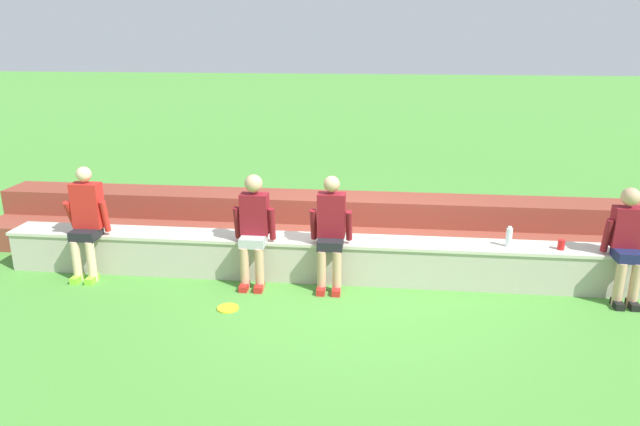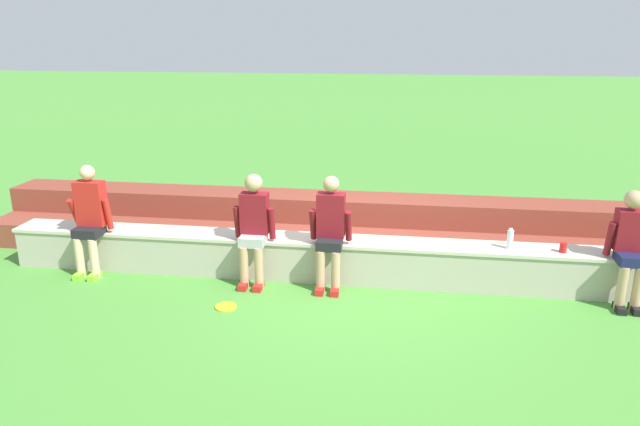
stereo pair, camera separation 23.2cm
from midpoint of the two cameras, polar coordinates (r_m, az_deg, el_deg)
ground_plane at (r=7.45m, az=2.10°, el=-7.19°), size 80.00×80.00×0.00m
stone_seating_wall at (r=7.54m, az=2.26°, el=-4.47°), size 9.17×0.50×0.54m
brick_bleachers at (r=8.63m, az=2.84°, el=-1.51°), size 11.03×1.33×0.74m
person_far_left at (r=8.12m, az=-22.70°, el=-0.57°), size 0.55×0.50×1.46m
person_left_of_center at (r=7.32m, az=-7.42°, el=-1.30°), size 0.53×0.51×1.41m
person_center at (r=7.16m, az=0.14°, el=-1.62°), size 0.52×0.50×1.42m
person_right_of_center at (r=7.65m, az=27.10°, el=-2.53°), size 0.49×0.54×1.37m
water_bottle_mid_left at (r=7.52m, az=17.20°, el=-2.26°), size 0.08×0.08×0.26m
plastic_cup_right_end at (r=7.65m, az=21.77°, el=-2.91°), size 0.08×0.08×0.12m
frisbee at (r=6.97m, az=-9.98°, el=-9.18°), size 0.25×0.25×0.02m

